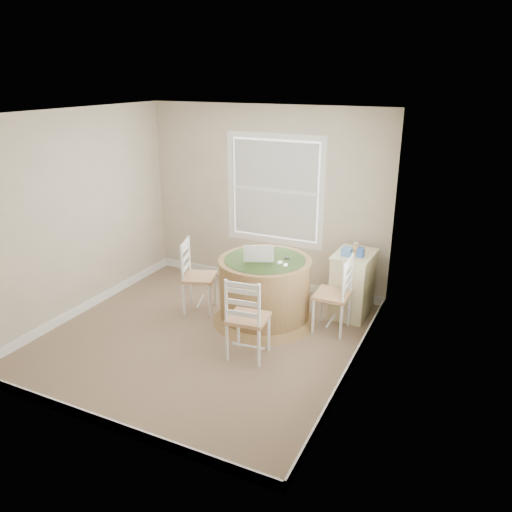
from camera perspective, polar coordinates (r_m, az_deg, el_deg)
The scene contains 14 objects.
room at distance 5.64m, azimuth -4.21°, elevation 2.76°, with size 3.64×3.64×2.64m.
round_table at distance 6.28m, azimuth 1.01°, elevation -3.62°, with size 1.33×1.33×0.83m.
chair_left at distance 6.58m, azimuth -6.50°, elevation -2.37°, with size 0.42×0.40×0.95m, color white, non-canonical shape.
chair_near at distance 5.48m, azimuth -0.91°, elevation -7.05°, with size 0.42×0.40×0.95m, color white, non-canonical shape.
chair_right at distance 6.10m, azimuth 8.71°, elevation -4.36°, with size 0.42×0.40×0.95m, color white, non-canonical shape.
laptop at distance 6.09m, azimuth 0.33°, elevation -0.18°, with size 0.46×0.44×0.25m.
mouse at distance 6.00m, azimuth 2.75°, elevation -0.77°, with size 0.07×0.11×0.04m, color white.
phone at distance 5.95m, azimuth 3.40°, elevation -1.07°, with size 0.04×0.09×0.02m, color #B7BABF.
keys at distance 6.16m, azimuth 3.54°, elevation -0.29°, with size 0.06×0.05×0.03m, color black.
corner_chest at distance 6.56m, azimuth 10.96°, elevation -3.17°, with size 0.51×0.65×0.85m.
tissue_box at distance 6.27m, azimuth 10.23°, elevation 0.46°, with size 0.12×0.12×0.10m, color #5786C6.
box_yellow at distance 6.43m, azimuth 11.68°, elevation 0.65°, with size 0.15×0.10×0.06m, color #EAAE52.
box_blue at distance 6.25m, azimuth 11.92°, elevation 0.36°, with size 0.08×0.08×0.12m, color #3558A0.
cup_cream at distance 6.55m, azimuth 11.34°, elevation 1.18°, with size 0.07×0.07×0.09m, color beige.
Camera 1 is at (2.85, -4.51, 2.98)m, focal length 35.00 mm.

